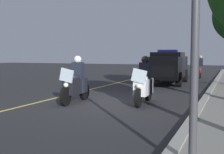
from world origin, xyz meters
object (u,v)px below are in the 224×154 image
(police_motorcycle_lead_left, at_px, (76,84))
(police_suv, at_px, (167,66))
(cyclist_background, at_px, (201,67))
(police_motorcycle_lead_right, at_px, (144,84))

(police_motorcycle_lead_left, xyz_separation_m, police_suv, (-8.24, 1.66, 0.37))
(police_suv, height_order, cyclist_background, police_suv)
(police_motorcycle_lead_left, height_order, police_suv, police_suv)
(police_motorcycle_lead_left, xyz_separation_m, police_motorcycle_lead_right, (-0.68, 2.39, 0.00))
(police_motorcycle_lead_right, bearing_deg, cyclist_background, 176.65)
(police_suv, bearing_deg, police_motorcycle_lead_left, -11.37)
(police_motorcycle_lead_right, bearing_deg, police_suv, -174.46)
(police_motorcycle_lead_left, distance_m, police_motorcycle_lead_right, 2.48)
(police_motorcycle_lead_right, xyz_separation_m, cyclist_background, (-12.46, 0.73, 0.14))
(police_motorcycle_lead_left, bearing_deg, cyclist_background, 166.64)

